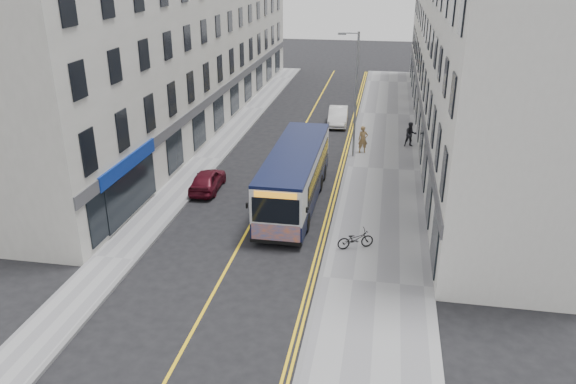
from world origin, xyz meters
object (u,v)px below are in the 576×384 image
at_px(streetlamp, 355,91).
at_px(car_white, 338,116).
at_px(car_maroon, 208,180).
at_px(city_bus, 295,175).
at_px(pedestrian_far, 411,134).
at_px(bicycle, 355,239).
at_px(pedestrian_near, 363,139).

relative_size(streetlamp, car_white, 1.96).
bearing_deg(car_maroon, city_bus, 166.91).
bearing_deg(car_maroon, pedestrian_far, -141.43).
bearing_deg(bicycle, car_white, -15.89).
bearing_deg(streetlamp, car_white, 102.04).
relative_size(bicycle, pedestrian_near, 0.94).
xyz_separation_m(pedestrian_near, car_white, (-2.28, 6.85, -0.34)).
relative_size(streetlamp, pedestrian_far, 4.74).
height_order(streetlamp, car_maroon, streetlamp).
relative_size(streetlamp, pedestrian_near, 4.49).
height_order(pedestrian_near, car_maroon, pedestrian_near).
height_order(bicycle, car_maroon, car_maroon).
distance_m(city_bus, pedestrian_near, 9.38).
distance_m(pedestrian_near, pedestrian_far, 3.63).
bearing_deg(streetlamp, bicycle, -85.22).
height_order(pedestrian_near, pedestrian_far, pedestrian_near).
bearing_deg(car_maroon, streetlamp, -139.44).
height_order(pedestrian_far, car_white, pedestrian_far).
xyz_separation_m(city_bus, car_white, (0.79, 15.68, -0.97)).
bearing_deg(pedestrian_near, streetlamp, -139.02).
height_order(city_bus, pedestrian_far, city_bus).
bearing_deg(pedestrian_near, car_white, 94.69).
distance_m(city_bus, bicycle, 5.86).
distance_m(pedestrian_far, car_white, 7.37).
xyz_separation_m(streetlamp, city_bus, (-2.45, -7.94, -2.74)).
xyz_separation_m(bicycle, car_maroon, (-8.62, 5.59, 0.05)).
relative_size(streetlamp, city_bus, 0.77).
distance_m(streetlamp, car_white, 8.74).
xyz_separation_m(bicycle, pedestrian_near, (-0.42, 13.41, 0.45)).
relative_size(pedestrian_far, car_white, 0.41).
bearing_deg(streetlamp, pedestrian_near, 54.73).
height_order(bicycle, car_white, car_white).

